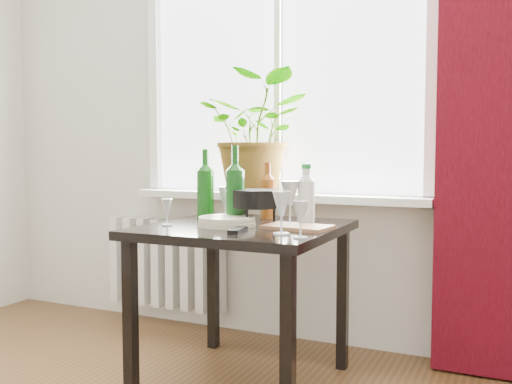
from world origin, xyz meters
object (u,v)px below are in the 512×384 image
at_px(wine_bottle_right, 235,184).
at_px(wineglass_front_right, 281,212).
at_px(wineglass_back_center, 290,202).
at_px(radiator, 166,263).
at_px(tv_remote, 238,230).
at_px(wineglass_front_left, 167,212).
at_px(cutting_board, 298,227).
at_px(fondue_pot, 255,207).
at_px(cleaning_bottle, 306,194).
at_px(wine_bottle_left, 205,184).
at_px(wineglass_far_right, 301,219).
at_px(bottle_amber, 268,190).
at_px(potted_plant, 258,133).
at_px(table, 244,245).
at_px(wineglass_back_left, 225,202).
at_px(plate_stack, 227,221).

bearing_deg(wine_bottle_right, wineglass_front_right, -35.88).
bearing_deg(wineglass_back_center, radiator, 153.85).
height_order(wineglass_front_right, wineglass_back_center, wineglass_back_center).
relative_size(wine_bottle_right, tv_remote, 2.43).
height_order(wineglass_front_left, cutting_board, wineglass_front_left).
bearing_deg(fondue_pot, cleaning_bottle, 21.92).
height_order(wine_bottle_left, cleaning_bottle, wine_bottle_left).
xyz_separation_m(wineglass_far_right, wineglass_front_left, (-0.69, 0.11, -0.01)).
bearing_deg(wine_bottle_left, bottle_amber, 32.43).
distance_m(potted_plant, cutting_board, 0.86).
relative_size(wineglass_front_right, cutting_board, 0.64).
relative_size(cleaning_bottle, wineglass_far_right, 1.90).
xyz_separation_m(fondue_pot, cutting_board, (0.23, -0.06, -0.07)).
bearing_deg(table, fondue_pot, 47.93).
height_order(wine_bottle_left, wineglass_back_left, wine_bottle_left).
relative_size(cleaning_bottle, wineglass_front_right, 1.56).
distance_m(wine_bottle_left, wine_bottle_right, 0.22).
height_order(bottle_amber, cutting_board, bottle_amber).
xyz_separation_m(cleaning_bottle, wineglass_far_right, (0.13, -0.43, -0.07)).
bearing_deg(wineglass_front_right, wineglass_back_left, 139.96).
height_order(wineglass_back_left, cutting_board, wineglass_back_left).
xyz_separation_m(bottle_amber, wineglass_back_center, (0.18, -0.16, -0.04)).
distance_m(bottle_amber, cutting_board, 0.43).
relative_size(wine_bottle_left, wineglass_back_center, 1.72).
height_order(radiator, wineglass_far_right, wineglass_far_right).
xyz_separation_m(wine_bottle_right, wineglass_back_left, (-0.13, 0.15, -0.10)).
relative_size(wine_bottle_left, cleaning_bottle, 1.27).
bearing_deg(potted_plant, cleaning_bottle, -43.12).
height_order(cleaning_bottle, wineglass_front_right, cleaning_bottle).
xyz_separation_m(wine_bottle_right, fondue_pot, (0.10, 0.01, -0.11)).
bearing_deg(wineglass_front_left, wineglass_back_center, 30.17).
distance_m(wineglass_back_center, fondue_pot, 0.16).
xyz_separation_m(wine_bottle_left, wineglass_front_left, (-0.04, -0.28, -0.12)).
bearing_deg(wineglass_back_left, wineglass_far_right, -38.56).
xyz_separation_m(bottle_amber, wineglass_front_right, (0.28, -0.49, -0.05)).
distance_m(radiator, cutting_board, 1.34).
distance_m(wine_bottle_right, tv_remote, 0.34).
relative_size(wineglass_far_right, wineglass_front_left, 1.21).
height_order(radiator, bottle_amber, bottle_amber).
height_order(wine_bottle_left, cutting_board, wine_bottle_left).
height_order(wine_bottle_right, tv_remote, wine_bottle_right).
relative_size(wineglass_far_right, tv_remote, 0.97).
bearing_deg(plate_stack, bottle_amber, 82.43).
xyz_separation_m(cleaning_bottle, wineglass_back_left, (-0.44, 0.03, -0.06)).
bearing_deg(wineglass_front_left, cleaning_bottle, 30.14).
bearing_deg(cleaning_bottle, wineglass_back_left, 176.73).
height_order(table, potted_plant, potted_plant).
xyz_separation_m(radiator, wine_bottle_right, (0.79, -0.59, 0.55)).
bearing_deg(plate_stack, table, 50.63).
bearing_deg(radiator, wineglass_front_left, -55.65).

